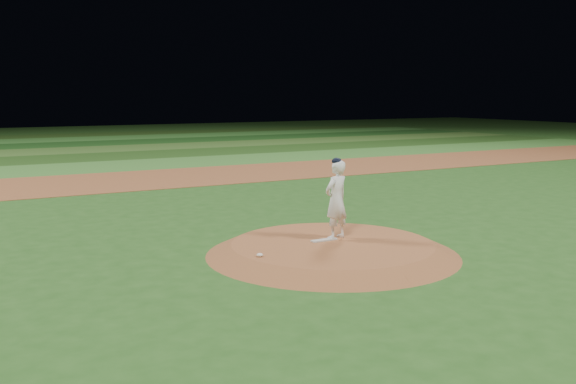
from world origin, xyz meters
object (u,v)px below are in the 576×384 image
at_px(pitching_rubber, 324,240).
at_px(rosin_bag, 260,255).
at_px(pitchers_mound, 332,248).
at_px(pitcher_on_mound, 336,199).

xyz_separation_m(pitching_rubber, rosin_bag, (-1.87, -0.58, 0.02)).
distance_m(pitchers_mound, pitching_rubber, 0.30).
bearing_deg(rosin_bag, pitcher_on_mound, 15.97).
height_order(pitchers_mound, pitching_rubber, pitching_rubber).
bearing_deg(pitcher_on_mound, rosin_bag, -164.03).
bearing_deg(pitching_rubber, pitcher_on_mound, 8.15).
distance_m(rosin_bag, pitcher_on_mound, 2.46).
xyz_separation_m(pitching_rubber, pitcher_on_mound, (0.35, 0.06, 0.88)).
distance_m(pitchers_mound, pitcher_on_mound, 1.11).
distance_m(pitching_rubber, rosin_bag, 1.95).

